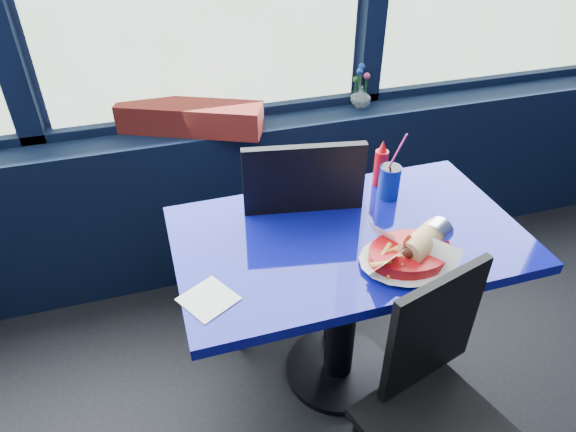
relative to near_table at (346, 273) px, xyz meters
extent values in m
cube|color=black|center=(-0.30, 0.87, -0.17)|extent=(5.00, 0.26, 0.80)
cube|color=black|center=(-0.30, 0.95, 0.24)|extent=(4.80, 0.08, 0.06)
cylinder|color=black|center=(0.00, 0.00, -0.55)|extent=(0.44, 0.44, 0.03)
cylinder|color=black|center=(0.00, 0.00, -0.23)|extent=(0.12, 0.12, 0.68)
cube|color=#0B0E80|center=(0.00, 0.00, 0.16)|extent=(1.20, 0.70, 0.04)
cube|color=black|center=(0.07, -0.57, -0.15)|extent=(0.48, 0.48, 0.04)
cube|color=black|center=(0.12, -0.40, 0.08)|extent=(0.36, 0.13, 0.43)
cylinder|color=black|center=(0.18, -0.37, -0.37)|extent=(0.02, 0.02, 0.40)
cube|color=black|center=(-0.14, 0.40, -0.08)|extent=(0.53, 0.53, 0.04)
cube|color=black|center=(-0.10, 0.19, 0.19)|extent=(0.43, 0.11, 0.50)
cylinder|color=black|center=(0.08, 0.56, -0.33)|extent=(0.03, 0.03, 0.47)
cylinder|color=black|center=(0.02, 0.17, -0.33)|extent=(0.03, 0.03, 0.47)
cylinder|color=black|center=(-0.30, 0.63, -0.33)|extent=(0.03, 0.03, 0.47)
cylinder|color=black|center=(-0.37, 0.24, -0.33)|extent=(0.03, 0.03, 0.47)
cube|color=maroon|center=(-0.41, 0.85, 0.30)|extent=(0.65, 0.41, 0.13)
imported|color=silver|center=(0.41, 0.87, 0.28)|extent=(0.12, 0.12, 0.10)
cylinder|color=#1E5919|center=(0.40, 0.87, 0.31)|extent=(0.01, 0.01, 0.16)
sphere|color=#1D44AB|center=(0.40, 0.87, 0.41)|extent=(0.03, 0.03, 0.03)
cylinder|color=#1E5919|center=(0.43, 0.86, 0.30)|extent=(0.01, 0.01, 0.14)
sphere|color=#EA447C|center=(0.43, 0.86, 0.39)|extent=(0.03, 0.03, 0.03)
cylinder|color=#1E5919|center=(0.41, 0.89, 0.32)|extent=(0.01, 0.01, 0.18)
sphere|color=#1D44AB|center=(0.41, 0.89, 0.43)|extent=(0.03, 0.03, 0.03)
cylinder|color=#1E5919|center=(0.39, 0.88, 0.29)|extent=(0.01, 0.01, 0.12)
sphere|color=#1E5919|center=(0.39, 0.88, 0.37)|extent=(0.03, 0.03, 0.03)
cylinder|color=#1E5919|center=(0.44, 0.88, 0.30)|extent=(0.01, 0.01, 0.13)
sphere|color=#1E5919|center=(0.44, 0.88, 0.38)|extent=(0.03, 0.03, 0.03)
cylinder|color=#BC0C11|center=(0.13, -0.19, 0.21)|extent=(0.30, 0.30, 0.05)
cylinder|color=white|center=(0.13, -0.19, 0.20)|extent=(0.29, 0.29, 0.00)
cylinder|color=silver|center=(0.24, -0.15, 0.24)|extent=(0.10, 0.11, 0.09)
sphere|color=brown|center=(0.12, -0.21, 0.25)|extent=(0.06, 0.06, 0.06)
cylinder|color=red|center=(0.11, -0.20, 0.27)|extent=(0.06, 0.06, 0.01)
cylinder|color=#BC0C11|center=(0.24, 0.27, 0.26)|extent=(0.05, 0.05, 0.15)
cone|color=#BC0C11|center=(0.24, 0.27, 0.35)|extent=(0.03, 0.03, 0.05)
cylinder|color=navy|center=(0.23, 0.18, 0.25)|extent=(0.08, 0.08, 0.13)
cylinder|color=black|center=(0.23, 0.18, 0.31)|extent=(0.07, 0.07, 0.01)
cylinder|color=#D72D7F|center=(0.24, 0.17, 0.37)|extent=(0.05, 0.05, 0.18)
cube|color=white|center=(-0.52, -0.17, 0.18)|extent=(0.19, 0.19, 0.00)
camera|label=1|loc=(-0.61, -1.28, 1.27)|focal=32.00mm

